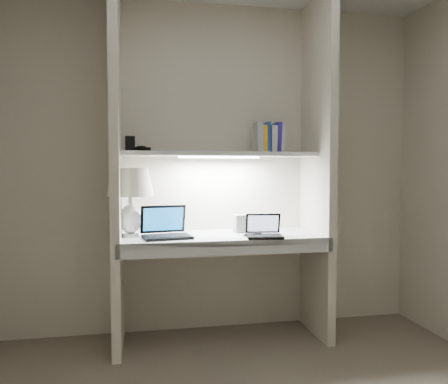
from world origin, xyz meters
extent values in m
cube|color=beige|center=(0.00, 1.50, 1.25)|extent=(3.20, 0.01, 2.50)
cube|color=beige|center=(-0.73, 1.23, 1.25)|extent=(0.06, 0.55, 2.50)
cube|color=beige|center=(0.73, 1.23, 1.25)|extent=(0.06, 0.55, 2.50)
cube|color=white|center=(0.00, 1.23, 0.75)|extent=(1.40, 0.55, 0.04)
cube|color=silver|center=(0.00, 0.96, 0.72)|extent=(1.46, 0.03, 0.10)
cube|color=silver|center=(0.00, 1.32, 1.35)|extent=(1.40, 0.36, 0.03)
cube|color=white|center=(0.00, 1.32, 1.33)|extent=(0.60, 0.04, 0.02)
cylinder|color=white|center=(-0.64, 1.27, 0.78)|extent=(0.12, 0.12, 0.02)
ellipsoid|color=white|center=(-0.64, 1.27, 0.89)|extent=(0.16, 0.16, 0.21)
cylinder|color=white|center=(-0.64, 1.27, 1.01)|extent=(0.03, 0.03, 0.09)
sphere|color=#FFD899|center=(-0.64, 1.27, 1.10)|extent=(0.05, 0.05, 0.05)
cube|color=black|center=(-0.39, 1.13, 0.78)|extent=(0.35, 0.27, 0.02)
cube|color=black|center=(-0.39, 1.13, 0.79)|extent=(0.29, 0.19, 0.00)
cube|color=black|center=(-0.41, 1.26, 0.89)|extent=(0.32, 0.11, 0.20)
cube|color=blue|center=(-0.41, 1.26, 0.89)|extent=(0.28, 0.09, 0.16)
cube|color=black|center=(0.26, 1.02, 0.78)|extent=(0.27, 0.20, 0.02)
cube|color=black|center=(0.26, 1.02, 0.79)|extent=(0.22, 0.15, 0.00)
cube|color=black|center=(0.28, 1.12, 0.86)|extent=(0.25, 0.09, 0.14)
cube|color=silver|center=(0.28, 1.12, 0.86)|extent=(0.22, 0.07, 0.12)
cube|color=silver|center=(0.16, 1.30, 0.84)|extent=(0.10, 0.08, 0.13)
ellipsoid|color=black|center=(0.22, 1.08, 0.79)|extent=(0.11, 0.08, 0.03)
torus|color=black|center=(0.20, 1.15, 0.78)|extent=(0.11, 0.11, 0.01)
cube|color=yellow|center=(-0.44, 1.19, 0.77)|extent=(0.08, 0.08, 0.00)
cube|color=silver|center=(0.47, 1.34, 1.46)|extent=(0.03, 0.15, 0.20)
cube|color=navy|center=(0.45, 1.34, 1.48)|extent=(0.04, 0.15, 0.23)
cube|color=silver|center=(0.41, 1.34, 1.46)|extent=(0.04, 0.15, 0.20)
cube|color=#214691|center=(0.36, 1.34, 1.48)|extent=(0.02, 0.15, 0.22)
cube|color=gold|center=(0.33, 1.34, 1.46)|extent=(0.03, 0.15, 0.20)
cube|color=#B5B5BA|center=(0.30, 1.34, 1.48)|extent=(0.04, 0.15, 0.22)
cube|color=black|center=(-0.64, 1.37, 1.42)|extent=(0.07, 0.05, 0.11)
ellipsoid|color=black|center=(-0.56, 1.34, 1.39)|extent=(0.12, 0.10, 0.04)
camera|label=1|loc=(-0.57, -1.84, 1.24)|focal=35.00mm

